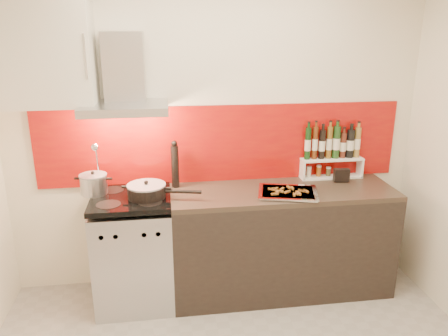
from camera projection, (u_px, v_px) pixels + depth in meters
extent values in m
cube|color=silver|center=(216.00, 134.00, 3.59)|extent=(3.40, 0.02, 2.60)
cube|color=#96080B|center=(222.00, 144.00, 3.61)|extent=(3.00, 0.02, 0.64)
cube|color=#B7B7BA|center=(135.00, 253.00, 3.48)|extent=(0.60, 0.60, 0.84)
cube|color=black|center=(133.00, 283.00, 3.24)|extent=(0.50, 0.02, 0.40)
cube|color=#B7B7BA|center=(130.00, 235.00, 3.12)|extent=(0.56, 0.02, 0.12)
cube|color=#FF190C|center=(130.00, 236.00, 3.11)|extent=(0.10, 0.01, 0.04)
cube|color=black|center=(131.00, 198.00, 3.34)|extent=(0.60, 0.60, 0.04)
cube|color=black|center=(281.00, 242.00, 3.64)|extent=(1.80, 0.60, 0.86)
cube|color=#33271F|center=(283.00, 192.00, 3.50)|extent=(1.80, 0.60, 0.04)
cube|color=#B7B7BA|center=(125.00, 108.00, 3.17)|extent=(0.62, 0.50, 0.06)
cube|color=#B7B7BA|center=(124.00, 67.00, 3.23)|extent=(0.30, 0.18, 0.50)
sphere|color=#FFD18C|center=(104.00, 114.00, 3.17)|extent=(0.07, 0.07, 0.07)
sphere|color=#FFD18C|center=(146.00, 113.00, 3.21)|extent=(0.07, 0.07, 0.07)
cube|color=beige|center=(42.00, 55.00, 3.06)|extent=(0.70, 0.35, 0.72)
cylinder|color=#B7B7BA|center=(94.00, 185.00, 3.36)|extent=(0.21, 0.21, 0.14)
cylinder|color=#99999E|center=(93.00, 175.00, 3.34)|extent=(0.21, 0.21, 0.01)
sphere|color=black|center=(93.00, 173.00, 3.33)|extent=(0.03, 0.03, 0.03)
cylinder|color=black|center=(147.00, 192.00, 3.29)|extent=(0.29, 0.29, 0.09)
cylinder|color=#99999E|center=(146.00, 185.00, 3.28)|extent=(0.29, 0.29, 0.01)
sphere|color=black|center=(146.00, 182.00, 3.27)|extent=(0.03, 0.03, 0.03)
cylinder|color=black|center=(183.00, 192.00, 3.27)|extent=(0.28, 0.09, 0.03)
cylinder|color=silver|center=(98.00, 185.00, 3.36)|extent=(0.09, 0.09, 0.15)
cylinder|color=silver|center=(97.00, 161.00, 3.31)|extent=(0.01, 0.07, 0.27)
sphere|color=silver|center=(95.00, 147.00, 3.21)|extent=(0.06, 0.06, 0.06)
cylinder|color=black|center=(175.00, 167.00, 3.50)|extent=(0.06, 0.06, 0.34)
sphere|color=black|center=(174.00, 144.00, 3.44)|extent=(0.05, 0.05, 0.05)
cube|color=white|center=(330.00, 176.00, 3.78)|extent=(0.54, 0.15, 0.01)
cube|color=white|center=(302.00, 169.00, 3.72)|extent=(0.01, 0.15, 0.15)
cube|color=white|center=(359.00, 167.00, 3.79)|extent=(0.02, 0.15, 0.15)
cube|color=white|center=(331.00, 159.00, 3.73)|extent=(0.54, 0.15, 0.02)
cylinder|color=black|center=(308.00, 144.00, 3.66)|extent=(0.05, 0.05, 0.27)
cylinder|color=#53260E|center=(315.00, 143.00, 3.67)|extent=(0.05, 0.05, 0.28)
cylinder|color=black|center=(322.00, 144.00, 3.68)|extent=(0.05, 0.05, 0.25)
cylinder|color=brown|center=(329.00, 143.00, 3.68)|extent=(0.05, 0.05, 0.27)
cylinder|color=#1A3914|center=(336.00, 142.00, 3.69)|extent=(0.06, 0.06, 0.28)
cylinder|color=#4D1F14|center=(343.00, 145.00, 3.71)|extent=(0.05, 0.05, 0.22)
cylinder|color=black|center=(350.00, 144.00, 3.71)|extent=(0.07, 0.07, 0.24)
cylinder|color=olive|center=(357.00, 142.00, 3.72)|extent=(0.05, 0.05, 0.26)
cylinder|color=beige|center=(309.00, 172.00, 3.74)|extent=(0.04, 0.04, 0.08)
cylinder|color=#9E561A|center=(319.00, 171.00, 3.75)|extent=(0.04, 0.04, 0.08)
cylinder|color=brown|center=(328.00, 172.00, 3.77)|extent=(0.04, 0.04, 0.06)
cube|color=black|center=(341.00, 175.00, 3.64)|extent=(0.13, 0.07, 0.11)
cube|color=silver|center=(288.00, 193.00, 3.39)|extent=(0.50, 0.42, 0.01)
cube|color=silver|center=(288.00, 192.00, 3.39)|extent=(0.52, 0.45, 0.01)
cube|color=red|center=(288.00, 192.00, 3.39)|extent=(0.45, 0.38, 0.01)
cube|color=brown|center=(287.00, 192.00, 3.36)|extent=(0.06, 0.04, 0.01)
cube|color=brown|center=(282.00, 189.00, 3.42)|extent=(0.05, 0.05, 0.01)
cube|color=brown|center=(302.00, 191.00, 3.38)|extent=(0.06, 0.03, 0.01)
cube|color=brown|center=(273.00, 189.00, 3.41)|extent=(0.05, 0.05, 0.01)
cube|color=brown|center=(277.00, 193.00, 3.34)|extent=(0.02, 0.06, 0.01)
cube|color=brown|center=(306.00, 191.00, 3.37)|extent=(0.03, 0.06, 0.01)
cube|color=brown|center=(298.00, 193.00, 3.34)|extent=(0.03, 0.06, 0.01)
cube|color=brown|center=(302.00, 191.00, 3.38)|extent=(0.06, 0.05, 0.01)
cube|color=brown|center=(289.00, 187.00, 3.45)|extent=(0.03, 0.06, 0.01)
cube|color=brown|center=(294.00, 195.00, 3.30)|extent=(0.03, 0.06, 0.01)
cube|color=brown|center=(272.00, 189.00, 3.42)|extent=(0.06, 0.02, 0.01)
cube|color=brown|center=(292.00, 188.00, 3.43)|extent=(0.02, 0.06, 0.01)
cube|color=brown|center=(275.00, 189.00, 3.42)|extent=(0.05, 0.05, 0.01)
cube|color=brown|center=(275.00, 194.00, 3.31)|extent=(0.06, 0.02, 0.01)
cube|color=brown|center=(280.00, 191.00, 3.37)|extent=(0.06, 0.05, 0.01)
cube|color=brown|center=(298.00, 194.00, 3.31)|extent=(0.05, 0.05, 0.01)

